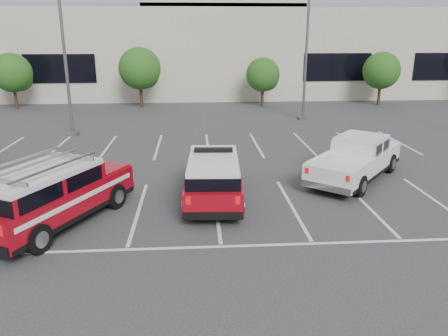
% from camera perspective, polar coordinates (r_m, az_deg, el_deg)
% --- Properties ---
extents(ground, '(120.00, 120.00, 0.00)m').
position_cam_1_polar(ground, '(15.41, -1.04, -5.34)').
color(ground, '#2D2D2F').
rests_on(ground, ground).
extents(stall_markings, '(23.00, 15.00, 0.01)m').
position_cam_1_polar(stall_markings, '(19.63, -1.72, -0.28)').
color(stall_markings, silver).
rests_on(stall_markings, ground).
extents(convention_building, '(60.00, 16.99, 13.20)m').
position_cam_1_polar(convention_building, '(46.09, -2.96, 15.77)').
color(convention_building, beige).
rests_on(convention_building, ground).
extents(tree_left, '(3.07, 3.07, 4.42)m').
position_cam_1_polar(tree_left, '(39.06, -25.77, 10.99)').
color(tree_left, '#3F2B19').
rests_on(tree_left, ground).
extents(tree_mid_left, '(3.37, 3.37, 4.85)m').
position_cam_1_polar(tree_mid_left, '(36.61, -10.79, 12.47)').
color(tree_mid_left, '#3F2B19').
rests_on(tree_mid_left, ground).
extents(tree_mid_right, '(2.77, 2.77, 3.99)m').
position_cam_1_polar(tree_mid_right, '(36.87, 5.22, 11.89)').
color(tree_mid_right, '#3F2B19').
rests_on(tree_mid_right, ground).
extents(tree_right, '(3.07, 3.07, 4.42)m').
position_cam_1_polar(tree_right, '(39.67, 19.96, 11.72)').
color(tree_right, '#3F2B19').
rests_on(tree_right, ground).
extents(light_pole_left, '(0.90, 0.60, 10.24)m').
position_cam_1_polar(light_pole_left, '(27.21, -20.19, 14.71)').
color(light_pole_left, '#59595E').
rests_on(light_pole_left, ground).
extents(light_pole_mid, '(0.90, 0.60, 10.24)m').
position_cam_1_polar(light_pole_mid, '(31.18, 10.76, 15.64)').
color(light_pole_mid, '#59595E').
rests_on(light_pole_mid, ground).
extents(fire_chief_suv, '(2.19, 5.37, 1.86)m').
position_cam_1_polar(fire_chief_suv, '(15.99, -1.37, -1.58)').
color(fire_chief_suv, maroon).
rests_on(fire_chief_suv, ground).
extents(white_pickup, '(5.29, 5.69, 1.78)m').
position_cam_1_polar(white_pickup, '(19.09, 16.82, 0.66)').
color(white_pickup, silver).
rests_on(white_pickup, ground).
extents(ladder_suv, '(4.47, 5.98, 2.20)m').
position_cam_1_polar(ladder_suv, '(14.94, -21.60, -3.74)').
color(ladder_suv, maroon).
rests_on(ladder_suv, ground).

